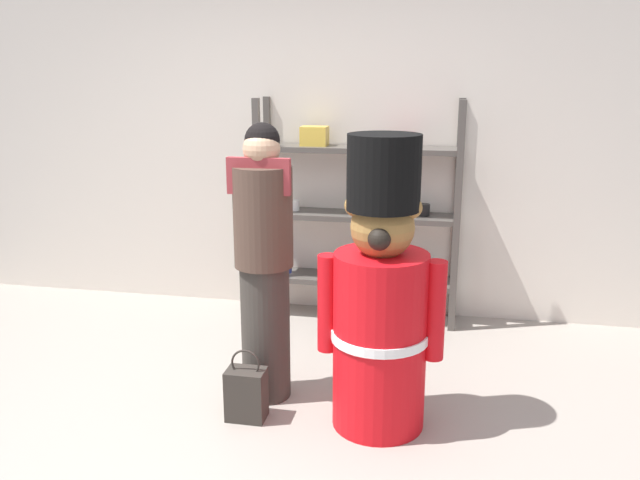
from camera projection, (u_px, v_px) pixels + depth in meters
ground_plane at (238, 451)px, 3.29m from camera, size 6.40×6.40×0.00m
back_wall at (320, 147)px, 5.05m from camera, size 6.40×0.12×2.60m
merchandise_shelf at (357, 211)px, 4.89m from camera, size 1.53×0.35×1.69m
teddy_bear_guard at (381, 304)px, 3.38m from camera, size 0.67×0.52×1.58m
person_shopper at (264, 261)px, 3.66m from camera, size 0.35×0.33×1.61m
shopping_bag at (246, 393)px, 3.56m from camera, size 0.22×0.15×0.41m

